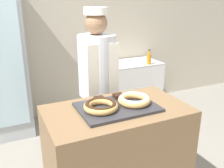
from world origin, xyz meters
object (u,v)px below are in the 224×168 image
at_px(donut_light_glaze, 134,99).
at_px(brownie_back_right, 118,96).
at_px(serving_tray, 117,107).
at_px(brownie_back_left, 100,99).
at_px(beverage_fridge, 2,64).
at_px(bottle_orange, 149,59).
at_px(chest_freezer, 131,86).
at_px(baker_person, 98,87).
at_px(bottle_orange_b, 115,59).
at_px(donut_chocolate_glaze, 101,106).

relative_size(donut_light_glaze, brownie_back_right, 3.31).
bearing_deg(serving_tray, brownie_back_right, 60.32).
bearing_deg(serving_tray, brownie_back_left, 119.68).
relative_size(serving_tray, donut_light_glaze, 2.32).
bearing_deg(beverage_fridge, bottle_orange, -5.86).
bearing_deg(beverage_fridge, chest_freezer, 0.20).
height_order(brownie_back_left, brownie_back_right, same).
height_order(baker_person, beverage_fridge, beverage_fridge).
bearing_deg(baker_person, chest_freezer, 46.84).
bearing_deg(bottle_orange_b, brownie_back_right, -114.80).
xyz_separation_m(brownie_back_left, beverage_fridge, (-0.70, 1.62, 0.02)).
xyz_separation_m(brownie_back_right, baker_person, (0.00, 0.50, -0.08)).
height_order(brownie_back_right, chest_freezer, brownie_back_right).
relative_size(donut_chocolate_glaze, beverage_fridge, 0.14).
distance_m(serving_tray, donut_chocolate_glaze, 0.16).
distance_m(brownie_back_left, bottle_orange_b, 1.94).
height_order(donut_chocolate_glaze, bottle_orange_b, donut_chocolate_glaze).
height_order(donut_light_glaze, brownie_back_left, donut_light_glaze).
bearing_deg(donut_light_glaze, beverage_fridge, 117.60).
height_order(donut_light_glaze, chest_freezer, donut_light_glaze).
distance_m(baker_person, bottle_orange_b, 1.42).
relative_size(donut_light_glaze, chest_freezer, 0.30).
bearing_deg(chest_freezer, bottle_orange_b, 168.11).
bearing_deg(donut_light_glaze, baker_person, 95.04).
height_order(serving_tray, bottle_orange_b, bottle_orange_b).
xyz_separation_m(donut_chocolate_glaze, bottle_orange, (1.48, 1.57, -0.10)).
bearing_deg(brownie_back_left, bottle_orange, 44.73).
relative_size(donut_light_glaze, bottle_orange, 1.15).
distance_m(chest_freezer, bottle_orange, 0.57).
xyz_separation_m(donut_chocolate_glaze, bottle_orange_b, (1.02, 1.86, -0.11)).
height_order(brownie_back_right, bottle_orange_b, bottle_orange_b).
xyz_separation_m(baker_person, bottle_orange, (1.24, 0.91, -0.00)).
distance_m(donut_chocolate_glaze, baker_person, 0.72).
distance_m(baker_person, beverage_fridge, 1.43).
xyz_separation_m(beverage_fridge, bottle_orange_b, (1.65, 0.07, -0.11)).
xyz_separation_m(serving_tray, donut_chocolate_glaze, (-0.15, -0.01, 0.05)).
distance_m(beverage_fridge, bottle_orange_b, 1.66).
distance_m(donut_light_glaze, brownie_back_right, 0.18).
distance_m(donut_chocolate_glaze, bottle_orange_b, 2.12).
bearing_deg(donut_light_glaze, brownie_back_left, 144.61).
distance_m(brownie_back_right, baker_person, 0.50).
distance_m(brownie_back_left, chest_freezer, 2.12).
xyz_separation_m(donut_chocolate_glaze, chest_freezer, (1.30, 1.80, -0.59)).
distance_m(donut_chocolate_glaze, bottle_orange, 2.16).
bearing_deg(chest_freezer, serving_tray, -122.82).
xyz_separation_m(donut_chocolate_glaze, brownie_back_right, (0.24, 0.17, -0.02)).
bearing_deg(bottle_orange_b, chest_freezer, -11.89).
height_order(serving_tray, brownie_back_left, brownie_back_left).
bearing_deg(bottle_orange_b, bottle_orange, -31.66).
bearing_deg(bottle_orange, baker_person, -143.76).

